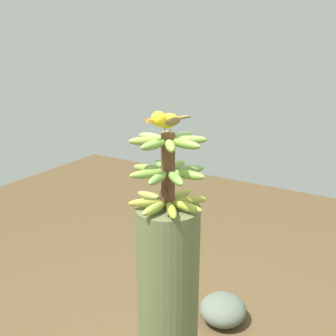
# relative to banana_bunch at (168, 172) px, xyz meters

# --- Properties ---
(banana_bunch) EXTENTS (0.32, 0.32, 0.30)m
(banana_bunch) POSITION_rel_banana_bunch_xyz_m (0.00, 0.00, 0.00)
(banana_bunch) COLOR brown
(banana_bunch) RESTS_ON banana_tree
(perched_bird) EXTENTS (0.21, 0.08, 0.09)m
(perched_bird) POSITION_rel_banana_bunch_xyz_m (0.02, -0.00, 0.21)
(perched_bird) COLOR #C68933
(perched_bird) RESTS_ON banana_bunch
(garden_rock) EXTENTS (0.40, 0.39, 0.20)m
(garden_rock) POSITION_rel_banana_bunch_xyz_m (-1.03, -0.16, -1.37)
(garden_rock) COLOR #5B6656
(garden_rock) RESTS_ON ground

